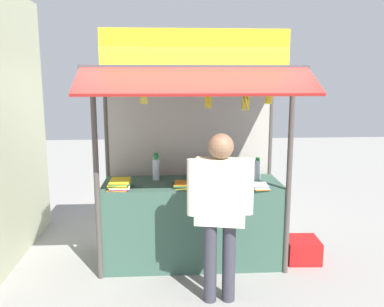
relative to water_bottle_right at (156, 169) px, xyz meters
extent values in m
plane|color=gray|center=(0.43, -0.17, -1.12)|extent=(20.00, 20.00, 0.00)
cube|color=#385B4C|center=(0.43, -0.17, -0.63)|extent=(2.09, 0.75, 0.98)
cylinder|color=#4C4742|center=(-0.62, -0.55, 0.03)|extent=(0.06, 0.06, 2.28)
cylinder|color=#4C4742|center=(1.47, -0.55, 0.03)|extent=(0.06, 0.06, 2.28)
cylinder|color=#4C4742|center=(-0.62, 0.32, 0.03)|extent=(0.06, 0.06, 2.28)
cylinder|color=#4C4742|center=(1.47, 0.32, 0.03)|extent=(0.06, 0.06, 2.28)
cube|color=#B7B2A8|center=(0.43, 0.32, 0.00)|extent=(2.05, 0.04, 2.23)
cube|color=#3F3F44|center=(0.43, -0.21, 1.19)|extent=(2.29, 1.07, 0.04)
cube|color=red|center=(0.43, -1.00, 1.05)|extent=(2.25, 0.51, 0.26)
cube|color=yellow|center=(0.43, -0.70, 1.38)|extent=(1.88, 0.04, 0.35)
cylinder|color=#59544C|center=(0.43, -0.65, 1.09)|extent=(1.99, 0.02, 0.02)
cylinder|color=silver|center=(0.00, 0.00, -0.01)|extent=(0.08, 0.08, 0.25)
cylinder|color=#198C33|center=(0.00, 0.00, 0.14)|extent=(0.05, 0.05, 0.03)
cylinder|color=silver|center=(0.00, 0.15, 0.00)|extent=(0.08, 0.08, 0.26)
cylinder|color=#198C33|center=(0.00, 0.15, 0.15)|extent=(0.05, 0.05, 0.04)
cylinder|color=silver|center=(0.57, -0.09, 0.00)|extent=(0.08, 0.08, 0.26)
cylinder|color=#198C33|center=(0.57, -0.09, 0.15)|extent=(0.05, 0.05, 0.04)
cylinder|color=silver|center=(1.11, -0.06, -0.03)|extent=(0.07, 0.07, 0.22)
cylinder|color=red|center=(1.11, -0.06, 0.10)|extent=(0.04, 0.04, 0.03)
cylinder|color=silver|center=(1.22, -0.09, -0.01)|extent=(0.08, 0.08, 0.24)
cylinder|color=#198C33|center=(1.22, -0.09, 0.12)|extent=(0.05, 0.05, 0.03)
cylinder|color=silver|center=(0.51, 0.13, -0.03)|extent=(0.07, 0.07, 0.21)
cylinder|color=white|center=(0.51, 0.13, 0.09)|extent=(0.04, 0.04, 0.03)
cube|color=yellow|center=(0.31, -0.34, -0.13)|extent=(0.21, 0.26, 0.01)
cube|color=black|center=(0.30, -0.34, -0.12)|extent=(0.22, 0.26, 0.01)
cube|color=green|center=(0.31, -0.33, -0.11)|extent=(0.22, 0.27, 0.01)
cube|color=orange|center=(0.32, -0.33, -0.10)|extent=(0.23, 0.28, 0.01)
cube|color=orange|center=(1.17, -0.46, -0.13)|extent=(0.18, 0.24, 0.01)
cube|color=white|center=(1.18, -0.45, -0.12)|extent=(0.18, 0.23, 0.01)
cube|color=blue|center=(1.18, -0.45, -0.11)|extent=(0.18, 0.23, 0.01)
cube|color=white|center=(1.17, -0.45, -0.10)|extent=(0.18, 0.23, 0.01)
cube|color=orange|center=(-0.41, -0.38, -0.13)|extent=(0.24, 0.29, 0.01)
cube|color=purple|center=(-0.39, -0.38, -0.12)|extent=(0.22, 0.28, 0.01)
cube|color=white|center=(-0.39, -0.39, -0.10)|extent=(0.23, 0.29, 0.01)
cube|color=yellow|center=(-0.40, -0.38, -0.09)|extent=(0.22, 0.28, 0.01)
cube|color=black|center=(-0.40, -0.38, -0.08)|extent=(0.22, 0.28, 0.01)
cube|color=yellow|center=(-0.40, -0.39, -0.07)|extent=(0.25, 0.30, 0.01)
cube|color=green|center=(-0.40, -0.39, -0.06)|extent=(0.24, 0.30, 0.01)
cube|color=orange|center=(-0.40, -0.37, -0.05)|extent=(0.22, 0.28, 0.01)
cube|color=yellow|center=(-0.39, -0.38, -0.04)|extent=(0.22, 0.28, 0.01)
cube|color=blue|center=(0.76, -0.47, -0.13)|extent=(0.23, 0.30, 0.01)
cube|color=green|center=(0.76, -0.49, -0.12)|extent=(0.24, 0.31, 0.01)
cube|color=red|center=(0.77, -0.48, -0.11)|extent=(0.24, 0.31, 0.01)
cube|color=orange|center=(0.76, -0.48, -0.10)|extent=(0.25, 0.32, 0.01)
cube|color=green|center=(0.75, -0.48, -0.09)|extent=(0.25, 0.32, 0.01)
cube|color=red|center=(0.76, -0.48, -0.08)|extent=(0.26, 0.32, 0.01)
cube|color=purple|center=(0.76, -0.48, -0.07)|extent=(0.26, 0.32, 0.01)
cube|color=blue|center=(0.76, -0.48, -0.06)|extent=(0.25, 0.31, 0.01)
cube|color=blue|center=(0.77, -0.48, -0.05)|extent=(0.23, 0.30, 0.01)
cylinder|color=#332D23|center=(0.56, -0.65, 1.01)|extent=(0.01, 0.01, 0.13)
cylinder|color=olive|center=(0.56, -0.65, 0.93)|extent=(0.04, 0.04, 0.04)
ellipsoid|color=gold|center=(0.58, -0.65, 0.85)|extent=(0.04, 0.06, 0.15)
ellipsoid|color=gold|center=(0.58, -0.63, 0.85)|extent=(0.07, 0.06, 0.16)
ellipsoid|color=gold|center=(0.56, -0.62, 0.85)|extent=(0.08, 0.05, 0.15)
ellipsoid|color=gold|center=(0.54, -0.65, 0.85)|extent=(0.04, 0.08, 0.15)
ellipsoid|color=gold|center=(0.55, -0.67, 0.85)|extent=(0.07, 0.05, 0.16)
ellipsoid|color=gold|center=(0.57, -0.66, 0.85)|extent=(0.06, 0.05, 0.16)
cylinder|color=#332D23|center=(0.95, -0.65, 1.01)|extent=(0.01, 0.01, 0.13)
cylinder|color=olive|center=(0.95, -0.65, 0.92)|extent=(0.04, 0.04, 0.04)
ellipsoid|color=yellow|center=(0.97, -0.65, 0.83)|extent=(0.03, 0.08, 0.17)
ellipsoid|color=yellow|center=(0.95, -0.62, 0.83)|extent=(0.08, 0.04, 0.17)
ellipsoid|color=yellow|center=(0.93, -0.63, 0.83)|extent=(0.06, 0.07, 0.17)
ellipsoid|color=yellow|center=(0.93, -0.66, 0.83)|extent=(0.05, 0.06, 0.17)
ellipsoid|color=yellow|center=(0.96, -0.67, 0.83)|extent=(0.08, 0.05, 0.17)
cylinder|color=#332D23|center=(-0.09, -0.65, 1.04)|extent=(0.01, 0.01, 0.07)
cylinder|color=olive|center=(-0.09, -0.65, 0.98)|extent=(0.04, 0.04, 0.04)
ellipsoid|color=#D4D546|center=(-0.07, -0.65, 0.90)|extent=(0.03, 0.06, 0.16)
ellipsoid|color=#D4D546|center=(-0.07, -0.63, 0.90)|extent=(0.07, 0.07, 0.16)
ellipsoid|color=#D4D546|center=(-0.08, -0.62, 0.90)|extent=(0.07, 0.04, 0.16)
ellipsoid|color=#D4D546|center=(-0.10, -0.63, 0.90)|extent=(0.07, 0.05, 0.16)
ellipsoid|color=#D4D546|center=(-0.11, -0.64, 0.90)|extent=(0.05, 0.08, 0.16)
ellipsoid|color=#D4D546|center=(-0.10, -0.65, 0.90)|extent=(0.05, 0.06, 0.16)
ellipsoid|color=#D4D546|center=(-0.10, -0.67, 0.90)|extent=(0.07, 0.05, 0.16)
ellipsoid|color=#D4D546|center=(-0.08, -0.68, 0.90)|extent=(0.09, 0.04, 0.16)
ellipsoid|color=#D4D546|center=(-0.07, -0.66, 0.90)|extent=(0.06, 0.06, 0.16)
cylinder|color=#332D23|center=(1.19, -0.65, 1.02)|extent=(0.01, 0.01, 0.10)
cylinder|color=olive|center=(1.19, -0.65, 0.95)|extent=(0.04, 0.04, 0.04)
ellipsoid|color=yellow|center=(1.21, -0.65, 0.88)|extent=(0.04, 0.08, 0.14)
ellipsoid|color=yellow|center=(1.20, -0.63, 0.88)|extent=(0.06, 0.05, 0.14)
ellipsoid|color=yellow|center=(1.18, -0.63, 0.88)|extent=(0.07, 0.06, 0.14)
ellipsoid|color=yellow|center=(1.17, -0.65, 0.88)|extent=(0.04, 0.07, 0.14)
ellipsoid|color=yellow|center=(1.18, -0.66, 0.88)|extent=(0.07, 0.06, 0.14)
ellipsoid|color=yellow|center=(1.20, -0.66, 0.88)|extent=(0.06, 0.05, 0.14)
cylinder|color=#383842|center=(0.55, -1.09, -0.71)|extent=(0.13, 0.13, 0.81)
cylinder|color=#383842|center=(0.73, -1.09, -0.71)|extent=(0.13, 0.13, 0.81)
cube|color=#EAE5C6|center=(0.64, -1.09, 0.01)|extent=(0.51, 0.30, 0.64)
cylinder|color=#EAE5C6|center=(0.37, -1.09, 0.06)|extent=(0.10, 0.10, 0.54)
cylinder|color=#EAE5C6|center=(0.91, -1.09, 0.06)|extent=(0.10, 0.10, 0.54)
sphere|color=#936B4C|center=(0.64, -1.09, 0.45)|extent=(0.24, 0.24, 0.24)
cube|color=red|center=(1.77, -0.25, -0.98)|extent=(0.41, 0.41, 0.27)
cube|color=beige|center=(-1.77, 0.13, 0.49)|extent=(0.20, 2.40, 3.22)
camera|label=1|loc=(0.13, -4.81, 1.09)|focal=38.02mm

